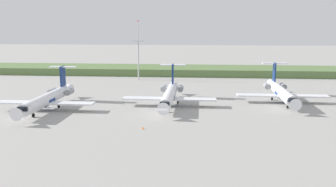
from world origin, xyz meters
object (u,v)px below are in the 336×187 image
(regional_jet_second, at_px, (170,95))
(antenna_mast, at_px, (138,55))
(regional_jet_third, at_px, (281,92))
(regional_jet_nearest, at_px, (48,99))
(safety_cone_front_marker, at_px, (143,128))

(regional_jet_second, distance_m, antenna_mast, 44.75)
(regional_jet_third, bearing_deg, regional_jet_nearest, -166.23)
(regional_jet_third, distance_m, antenna_mast, 55.87)
(regional_jet_second, relative_size, safety_cone_front_marker, 56.36)
(safety_cone_front_marker, bearing_deg, regional_jet_second, 81.64)
(regional_jet_second, bearing_deg, regional_jet_nearest, -165.53)
(antenna_mast, distance_m, safety_cone_front_marker, 65.78)
(regional_jet_nearest, distance_m, safety_cone_front_marker, 29.15)
(regional_jet_nearest, bearing_deg, antenna_mast, 74.65)
(regional_jet_nearest, bearing_deg, safety_cone_front_marker, -31.42)
(antenna_mast, height_order, safety_cone_front_marker, antenna_mast)
(regional_jet_second, relative_size, regional_jet_third, 1.00)
(regional_jet_nearest, relative_size, regional_jet_second, 1.00)
(regional_jet_third, distance_m, safety_cone_front_marker, 42.87)
(regional_jet_nearest, bearing_deg, regional_jet_third, 13.77)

